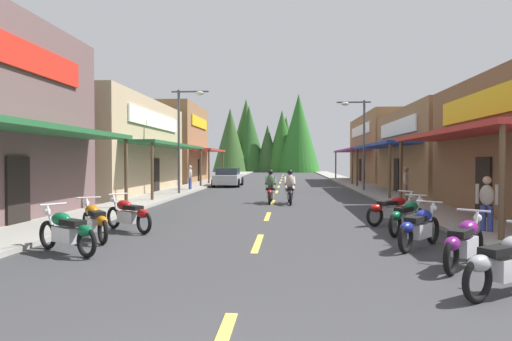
# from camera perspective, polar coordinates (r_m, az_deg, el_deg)

# --- Properties ---
(ground) EXTENTS (10.14, 89.07, 0.10)m
(ground) POSITION_cam_1_polar(r_m,az_deg,el_deg) (32.02, 2.90, -2.33)
(ground) COLOR #38383A
(sidewalk_left) EXTENTS (2.24, 89.07, 0.12)m
(sidewalk_left) POSITION_cam_1_polar(r_m,az_deg,el_deg) (32.75, -8.00, -2.07)
(sidewalk_left) COLOR #9E9991
(sidewalk_left) RESTS_ON ground
(sidewalk_right) EXTENTS (2.24, 89.07, 0.12)m
(sidewalk_right) POSITION_cam_1_polar(r_m,az_deg,el_deg) (32.47, 13.89, -2.12)
(sidewalk_right) COLOR #9E9991
(sidewalk_right) RESTS_ON ground
(centerline_dashes) EXTENTS (0.16, 61.18, 0.01)m
(centerline_dashes) POSITION_cam_1_polar(r_m,az_deg,el_deg) (33.48, 2.95, -2.07)
(centerline_dashes) COLOR #E0C64C
(centerline_dashes) RESTS_ON ground
(storefront_left_middle) EXTENTS (8.87, 13.28, 5.64)m
(storefront_left_middle) POSITION_cam_1_polar(r_m,az_deg,el_deg) (28.66, -19.55, 2.91)
(storefront_left_middle) COLOR tan
(storefront_left_middle) RESTS_ON ground
(storefront_left_far) EXTENTS (9.25, 9.07, 6.90)m
(storefront_left_far) POSITION_cam_1_polar(r_m,az_deg,el_deg) (41.00, -12.44, 3.33)
(storefront_left_far) COLOR olive
(storefront_left_far) RESTS_ON ground
(storefront_right_middle) EXTENTS (10.53, 11.97, 5.06)m
(storefront_right_middle) POSITION_cam_1_polar(r_m,az_deg,el_deg) (29.41, 25.98, 2.26)
(storefront_right_middle) COLOR olive
(storefront_right_middle) RESTS_ON ground
(storefront_right_far) EXTENTS (10.75, 13.82, 6.05)m
(storefront_right_far) POSITION_cam_1_polar(r_m,az_deg,el_deg) (42.44, 19.27, 2.65)
(storefront_right_far) COLOR olive
(storefront_right_far) RESTS_ON ground
(streetlamp_left) EXTENTS (2.11, 0.30, 5.97)m
(streetlamp_left) POSITION_cam_1_polar(r_m,az_deg,el_deg) (25.40, -9.21, 5.65)
(streetlamp_left) COLOR #474C51
(streetlamp_left) RESTS_ON ground
(streetlamp_right) EXTENTS (2.11, 0.30, 5.75)m
(streetlamp_right) POSITION_cam_1_polar(r_m,az_deg,el_deg) (28.57, 13.11, 4.90)
(streetlamp_right) COLOR #474C51
(streetlamp_right) RESTS_ON ground
(motorcycle_parked_right_0) EXTENTS (1.80, 1.32, 1.04)m
(motorcycle_parked_right_0) POSITION_cam_1_polar(r_m,az_deg,el_deg) (7.58, 29.63, -10.23)
(motorcycle_parked_right_0) COLOR black
(motorcycle_parked_right_0) RESTS_ON ground
(motorcycle_parked_right_1) EXTENTS (1.38, 1.76, 1.04)m
(motorcycle_parked_right_1) POSITION_cam_1_polar(r_m,az_deg,el_deg) (9.06, 25.31, -8.31)
(motorcycle_parked_right_1) COLOR black
(motorcycle_parked_right_1) RESTS_ON ground
(motorcycle_parked_right_2) EXTENTS (1.41, 1.74, 1.04)m
(motorcycle_parked_right_2) POSITION_cam_1_polar(r_m,az_deg,el_deg) (10.65, 20.35, -6.83)
(motorcycle_parked_right_2) COLOR black
(motorcycle_parked_right_2) RESTS_ON ground
(motorcycle_parked_right_3) EXTENTS (1.43, 1.73, 1.04)m
(motorcycle_parked_right_3) POSITION_cam_1_polar(r_m,az_deg,el_deg) (12.61, 18.94, -5.56)
(motorcycle_parked_right_3) COLOR black
(motorcycle_parked_right_3) RESTS_ON ground
(motorcycle_parked_right_4) EXTENTS (1.87, 1.22, 1.04)m
(motorcycle_parked_right_4) POSITION_cam_1_polar(r_m,az_deg,el_deg) (14.23, 17.22, -4.77)
(motorcycle_parked_right_4) COLOR black
(motorcycle_parked_right_4) RESTS_ON ground
(motorcycle_parked_left_0) EXTENTS (1.86, 1.22, 1.04)m
(motorcycle_parked_left_0) POSITION_cam_1_polar(r_m,az_deg,el_deg) (10.28, -23.21, -7.15)
(motorcycle_parked_left_0) COLOR black
(motorcycle_parked_left_0) RESTS_ON ground
(motorcycle_parked_left_1) EXTENTS (1.42, 1.73, 1.04)m
(motorcycle_parked_left_1) POSITION_cam_1_polar(r_m,az_deg,el_deg) (11.77, -20.11, -6.06)
(motorcycle_parked_left_1) COLOR black
(motorcycle_parked_left_1) RESTS_ON ground
(motorcycle_parked_left_2) EXTENTS (1.78, 1.36, 1.04)m
(motorcycle_parked_left_2) POSITION_cam_1_polar(r_m,az_deg,el_deg) (12.87, -16.11, -5.40)
(motorcycle_parked_left_2) COLOR black
(motorcycle_parked_left_2) RESTS_ON ground
(rider_cruising_lead) EXTENTS (0.60, 2.14, 1.57)m
(rider_cruising_lead) POSITION_cam_1_polar(r_m,az_deg,el_deg) (20.14, 4.38, -2.47)
(rider_cruising_lead) COLOR black
(rider_cruising_lead) RESTS_ON ground
(rider_cruising_trailing) EXTENTS (0.60, 2.14, 1.57)m
(rider_cruising_trailing) POSITION_cam_1_polar(r_m,az_deg,el_deg) (20.48, 1.89, -2.40)
(rider_cruising_trailing) COLOR black
(rider_cruising_trailing) RESTS_ON ground
(pedestrian_browsing) EXTENTS (0.37, 0.54, 1.68)m
(pedestrian_browsing) POSITION_cam_1_polar(r_m,az_deg,el_deg) (21.65, 18.79, -1.43)
(pedestrian_browsing) COLOR #726659
(pedestrian_browsing) RESTS_ON ground
(pedestrian_waiting) EXTENTS (0.45, 0.43, 1.57)m
(pedestrian_waiting) POSITION_cam_1_polar(r_m,az_deg,el_deg) (13.11, 27.63, -3.57)
(pedestrian_waiting) COLOR #333F8C
(pedestrian_waiting) RESTS_ON ground
(pedestrian_strolling) EXTENTS (0.29, 0.57, 1.66)m
(pedestrian_strolling) POSITION_cam_1_polar(r_m,az_deg,el_deg) (28.87, -8.50, -0.73)
(pedestrian_strolling) COLOR #333F8C
(pedestrian_strolling) RESTS_ON ground
(parked_car_curbside) EXTENTS (2.11, 4.33, 1.40)m
(parked_car_curbside) POSITION_cam_1_polar(r_m,az_deg,el_deg) (33.78, -3.62, -0.89)
(parked_car_curbside) COLOR silver
(parked_car_curbside) RESTS_ON ground
(treeline_backdrop) EXTENTS (18.51, 12.28, 13.24)m
(treeline_backdrop) POSITION_cam_1_polar(r_m,az_deg,el_deg) (77.81, 1.22, 4.20)
(treeline_backdrop) COLOR #295723
(treeline_backdrop) RESTS_ON ground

